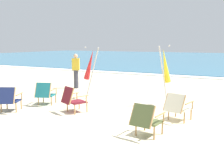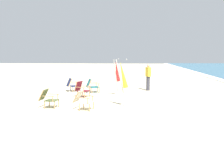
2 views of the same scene
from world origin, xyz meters
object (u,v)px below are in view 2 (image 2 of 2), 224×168
(beach_chair_back_left, at_px, (48,98))
(beach_chair_mid_center, at_px, (83,100))
(beach_chair_far_center, at_px, (92,85))
(beach_chair_front_right, at_px, (81,89))
(umbrella_furled_red, at_px, (117,71))
(beach_chair_front_left, at_px, (72,84))
(umbrella_furled_yellow, at_px, (123,75))
(person_near_chairs, at_px, (148,77))

(beach_chair_back_left, bearing_deg, beach_chair_mid_center, 77.37)
(beach_chair_back_left, distance_m, beach_chair_far_center, 4.38)
(beach_chair_front_right, xyz_separation_m, umbrella_furled_red, (-0.53, 1.86, 0.88))
(umbrella_furled_red, bearing_deg, beach_chair_mid_center, -19.62)
(beach_chair_front_left, relative_size, beach_chair_far_center, 1.03)
(beach_chair_mid_center, height_order, beach_chair_front_right, beach_chair_front_right)
(beach_chair_back_left, xyz_separation_m, beach_chair_front_left, (-4.54, 0.13, 0.00))
(umbrella_furled_yellow, bearing_deg, beach_chair_far_center, -153.66)
(beach_chair_front_left, height_order, beach_chair_far_center, beach_chair_front_left)
(beach_chair_front_left, xyz_separation_m, umbrella_furled_yellow, (4.05, 3.05, 0.93))
(beach_chair_far_center, bearing_deg, beach_chair_back_left, -18.00)
(beach_chair_far_center, bearing_deg, umbrella_furled_red, 58.46)
(beach_chair_front_right, distance_m, beach_chair_far_center, 1.48)
(beach_chair_back_left, bearing_deg, umbrella_furled_yellow, 98.74)
(beach_chair_mid_center, relative_size, beach_chair_front_left, 0.97)
(beach_chair_front_left, height_order, umbrella_furled_yellow, umbrella_furled_yellow)
(beach_chair_mid_center, distance_m, person_near_chairs, 6.40)
(beach_chair_mid_center, distance_m, beach_chair_front_right, 3.13)
(umbrella_furled_yellow, bearing_deg, beach_chair_front_right, -135.55)
(umbrella_furled_yellow, distance_m, person_near_chairs, 4.98)
(beach_chair_front_right, relative_size, beach_chair_far_center, 0.98)
(beach_chair_front_right, xyz_separation_m, beach_chair_front_left, (-1.81, -0.84, -0.00))
(umbrella_furled_red, relative_size, umbrella_furled_yellow, 0.97)
(beach_chair_front_left, bearing_deg, person_near_chairs, 98.31)
(beach_chair_front_left, bearing_deg, beach_chair_far_center, 73.02)
(beach_chair_front_left, bearing_deg, umbrella_furled_yellow, 36.94)
(beach_chair_mid_center, xyz_separation_m, umbrella_furled_yellow, (-0.83, 1.63, 0.93))
(beach_chair_far_center, distance_m, umbrella_furled_yellow, 4.21)
(beach_chair_back_left, relative_size, person_near_chairs, 0.50)
(beach_chair_front_right, height_order, umbrella_furled_red, umbrella_furled_red)
(beach_chair_mid_center, height_order, beach_chair_front_left, beach_chair_front_left)
(beach_chair_mid_center, distance_m, umbrella_furled_yellow, 2.06)
(umbrella_furled_red, xyz_separation_m, person_near_chairs, (-1.94, 1.86, -0.47))
(beach_chair_back_left, distance_m, umbrella_furled_red, 4.41)
(beach_chair_mid_center, height_order, person_near_chairs, person_near_chairs)
(beach_chair_mid_center, bearing_deg, beach_chair_back_left, -102.63)
(umbrella_furled_yellow, bearing_deg, beach_chair_mid_center, -62.98)
(beach_chair_front_left, relative_size, person_near_chairs, 0.55)
(umbrella_furled_yellow, height_order, person_near_chairs, umbrella_furled_yellow)
(beach_chair_front_left, distance_m, person_near_chairs, 4.62)
(beach_chair_mid_center, distance_m, umbrella_furled_red, 3.93)
(beach_chair_front_left, relative_size, umbrella_furled_red, 0.44)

